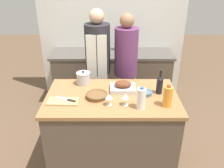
{
  "coord_description": "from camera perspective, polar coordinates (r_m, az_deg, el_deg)",
  "views": [
    {
      "loc": [
        -0.0,
        -2.27,
        2.19
      ],
      "look_at": [
        0.0,
        0.13,
        0.99
      ],
      "focal_mm": 38.0,
      "sensor_mm": 36.0,
      "label": 1
    }
  ],
  "objects": [
    {
      "name": "back_wall",
      "position": [
        4.22,
        -0.05,
        14.12
      ],
      "size": [
        2.52,
        0.1,
        2.55
      ],
      "color": "silver",
      "rests_on": "ground_plane"
    },
    {
      "name": "ground_plane",
      "position": [
        3.15,
        0.0,
        -17.35
      ],
      "size": [
        12.0,
        12.0,
        0.0
      ],
      "primitive_type": "plane",
      "color": "brown"
    },
    {
      "name": "person_cook_guest",
      "position": [
        3.36,
        3.31,
        4.33
      ],
      "size": [
        0.32,
        0.32,
        1.65
      ],
      "rotation": [
        0.0,
        0.0,
        0.29
      ],
      "color": "beige",
      "rests_on": "ground_plane"
    },
    {
      "name": "kitchen_island",
      "position": [
        2.86,
        0.01,
        -10.76
      ],
      "size": [
        1.45,
        0.85,
        0.91
      ],
      "color": "brown",
      "rests_on": "ground_plane"
    },
    {
      "name": "roasting_pan",
      "position": [
        2.7,
        2.65,
        -0.62
      ],
      "size": [
        0.29,
        0.22,
        0.12
      ],
      "color": "#BCBCC1",
      "rests_on": "kitchen_island"
    },
    {
      "name": "back_counter",
      "position": [
        4.15,
        -0.04,
        1.79
      ],
      "size": [
        2.02,
        0.6,
        0.89
      ],
      "color": "brown",
      "rests_on": "ground_plane"
    },
    {
      "name": "juice_jug",
      "position": [
        2.43,
        13.25,
        -2.92
      ],
      "size": [
        0.09,
        0.09,
        0.23
      ],
      "color": "orange",
      "rests_on": "kitchen_island"
    },
    {
      "name": "stand_mixer",
      "position": [
        4.06,
        2.68,
        10.09
      ],
      "size": [
        0.18,
        0.14,
        0.36
      ],
      "color": "#333842",
      "rests_on": "back_counter"
    },
    {
      "name": "stock_pot",
      "position": [
        2.85,
        -6.9,
        1.38
      ],
      "size": [
        0.16,
        0.16,
        0.17
      ],
      "color": "#B7B7BC",
      "rests_on": "kitchen_island"
    },
    {
      "name": "condiment_bottle_tall",
      "position": [
        3.86,
        5.79,
        7.73
      ],
      "size": [
        0.05,
        0.05,
        0.14
      ],
      "color": "maroon",
      "rests_on": "back_counter"
    },
    {
      "name": "knife_chef",
      "position": [
        2.54,
        -10.96,
        -3.65
      ],
      "size": [
        0.24,
        0.13,
        0.01
      ],
      "color": "#B7B7BC",
      "rests_on": "cutting_board"
    },
    {
      "name": "wine_glass_right",
      "position": [
        2.39,
        -0.77,
        -3.03
      ],
      "size": [
        0.08,
        0.08,
        0.13
      ],
      "color": "silver",
      "rests_on": "kitchen_island"
    },
    {
      "name": "wicker_basket",
      "position": [
        2.56,
        -3.67,
        -2.72
      ],
      "size": [
        0.24,
        0.24,
        0.05
      ],
      "color": "brown",
      "rests_on": "kitchen_island"
    },
    {
      "name": "milk_jug",
      "position": [
        2.35,
        7.07,
        -3.49
      ],
      "size": [
        0.09,
        0.09,
        0.24
      ],
      "color": "white",
      "rests_on": "kitchen_island"
    },
    {
      "name": "cutting_board",
      "position": [
        2.53,
        -11.71,
        -4.13
      ],
      "size": [
        0.33,
        0.17,
        0.02
      ],
      "color": "tan",
      "rests_on": "kitchen_island"
    },
    {
      "name": "wine_bottle_green",
      "position": [
        2.66,
        11.39,
        -0.06
      ],
      "size": [
        0.07,
        0.07,
        0.28
      ],
      "color": "black",
      "rests_on": "kitchen_island"
    },
    {
      "name": "wine_glass_left",
      "position": [
        2.39,
        3.26,
        -3.0
      ],
      "size": [
        0.08,
        0.08,
        0.13
      ],
      "color": "silver",
      "rests_on": "kitchen_island"
    },
    {
      "name": "mixing_bowl",
      "position": [
        2.64,
        8.15,
        -2.05
      ],
      "size": [
        0.14,
        0.14,
        0.05
      ],
      "color": "slate",
      "rests_on": "kitchen_island"
    },
    {
      "name": "person_cook_aproned",
      "position": [
        3.36,
        -3.42,
        4.87
      ],
      "size": [
        0.35,
        0.35,
        1.7
      ],
      "rotation": [
        0.0,
        0.0,
        -0.03
      ],
      "color": "beige",
      "rests_on": "ground_plane"
    },
    {
      "name": "condiment_bottle_short",
      "position": [
        3.89,
        -4.88,
        8.07
      ],
      "size": [
        0.06,
        0.06,
        0.15
      ],
      "color": "#B28E2D",
      "rests_on": "back_counter"
    }
  ]
}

